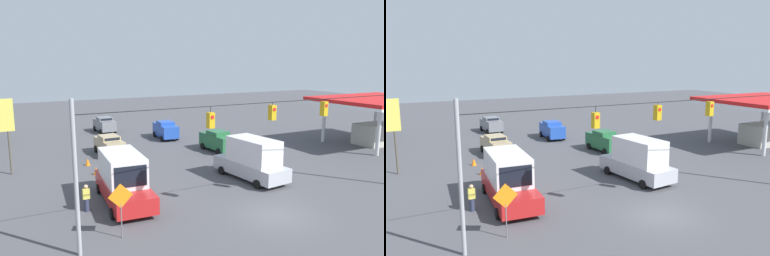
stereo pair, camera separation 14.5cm
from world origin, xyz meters
The scene contains 16 objects.
ground_plane centered at (0.00, 0.00, 0.00)m, with size 140.00×140.00×0.00m, color #47474C.
overhead_signal_span centered at (-0.04, -0.60, 4.44)m, with size 21.90×0.38×7.19m.
sedan_tan_withflow_far centered at (4.64, -18.46, 0.96)m, with size 2.14×4.57×1.83m.
sedan_green_oncoming_far centered at (-5.18, -14.87, 1.05)m, with size 2.15×4.31×2.01m.
sedan_blue_oncoming_deep centered at (-3.02, -22.78, 1.03)m, with size 2.28×4.41×1.99m.
box_truck_red_parked_shoulder centered at (7.07, -6.16, 1.52)m, with size 2.97×7.09×3.10m.
sedan_grey_withflow_deep centered at (2.16, -29.86, 0.98)m, with size 2.17×4.10×1.88m.
box_truck_silver_crossing_near centered at (-2.82, -6.14, 1.53)m, with size 2.97×6.37×3.13m.
traffic_cone_nearest centered at (7.22, -3.97, 0.31)m, with size 0.43×0.43×0.61m, color orange.
traffic_cone_second centered at (7.32, -6.91, 0.31)m, with size 0.43×0.43×0.61m, color orange.
traffic_cone_third centered at (7.21, -9.64, 0.31)m, with size 0.43×0.43×0.61m, color orange.
traffic_cone_fourth centered at (7.30, -12.57, 0.31)m, with size 0.43×0.43×0.61m, color orange.
traffic_cone_fifth centered at (7.32, -15.51, 0.31)m, with size 0.43×0.43×0.61m, color orange.
gas_station centered at (-21.73, -9.79, 3.63)m, with size 12.16×9.56×4.96m.
work_zone_sign centered at (8.64, -1.39, 1.99)m, with size 1.27×0.06×2.84m.
pedestrian centered at (9.48, -5.60, 0.82)m, with size 0.40×0.28×1.64m.
Camera 1 is at (13.57, 15.79, 8.77)m, focal length 35.00 mm.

